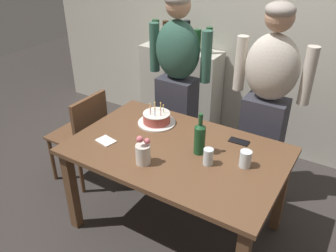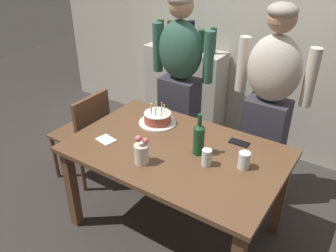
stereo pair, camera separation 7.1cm
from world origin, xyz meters
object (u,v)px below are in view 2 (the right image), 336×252
wine_bottle (199,138)px  birthday_cake (158,118)px  person_man_bearded (180,83)px  person_woman_cardigan (268,106)px  water_glass_far (207,157)px  flower_vase (142,152)px  dining_chair (86,130)px  cell_phone (239,143)px  water_glass_near (244,160)px  napkin_stack (106,140)px

wine_bottle → birthday_cake: bearing=157.9°
person_man_bearded → person_woman_cardigan: (0.82, 0.00, 0.00)m
water_glass_far → wine_bottle: size_ratio=0.38×
flower_vase → dining_chair: (-0.91, 0.36, -0.30)m
birthday_cake → water_glass_far: birthday_cake is taller
water_glass_far → wine_bottle: (-0.11, 0.09, 0.06)m
water_glass_far → person_man_bearded: person_man_bearded is taller
birthday_cake → person_woman_cardigan: (0.70, 0.52, 0.09)m
birthday_cake → person_man_bearded: bearing=103.0°
dining_chair → cell_phone: bearing=99.2°
water_glass_far → wine_bottle: wine_bottle is taller
water_glass_far → wine_bottle: bearing=141.4°
flower_vase → birthday_cake: bearing=114.2°
water_glass_near → dining_chair: dining_chair is taller
water_glass_far → napkin_stack: water_glass_far is taller
water_glass_far → person_woman_cardigan: person_woman_cardigan is taller
water_glass_far → dining_chair: dining_chair is taller
water_glass_far → person_woman_cardigan: bearing=81.9°
wine_bottle → flower_vase: wine_bottle is taller
birthday_cake → flower_vase: size_ratio=1.43×
wine_bottle → flower_vase: size_ratio=1.44×
flower_vase → dining_chair: bearing=158.6°
birthday_cake → person_man_bearded: person_man_bearded is taller
cell_phone → dining_chair: (-1.35, -0.22, -0.23)m
water_glass_near → dining_chair: (-1.49, 0.04, -0.28)m
flower_vase → cell_phone: bearing=52.8°
birthday_cake → person_man_bearded: (-0.12, 0.52, 0.09)m
flower_vase → water_glass_far: bearing=30.2°
wine_bottle → person_woman_cardigan: 0.75m
birthday_cake → wine_bottle: (0.48, -0.19, 0.08)m
birthday_cake → water_glass_near: size_ratio=2.63×
water_glass_near → person_man_bearded: (-0.92, 0.70, 0.08)m
water_glass_far → flower_vase: size_ratio=0.55×
person_man_bearded → birthday_cake: bearing=103.0°
napkin_stack → dining_chair: 0.64m
wine_bottle → napkin_stack: bearing=-160.5°
water_glass_far → person_man_bearded: bearing=131.4°
napkin_stack → flower_vase: flower_vase is taller
person_woman_cardigan → cell_phone: bearing=84.5°
flower_vase → person_man_bearded: (-0.34, 1.02, 0.05)m
flower_vase → person_man_bearded: bearing=108.6°
cell_phone → napkin_stack: size_ratio=1.08×
water_glass_near → water_glass_far: water_glass_far is taller
birthday_cake → person_woman_cardigan: bearing=36.6°
water_glass_near → napkin_stack: water_glass_near is taller
birthday_cake → napkin_stack: birthday_cake is taller
cell_phone → napkin_stack: bearing=-150.1°
birthday_cake → wine_bottle: bearing=-22.1°
napkin_stack → person_man_bearded: size_ratio=0.08×
birthday_cake → person_man_bearded: 0.54m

